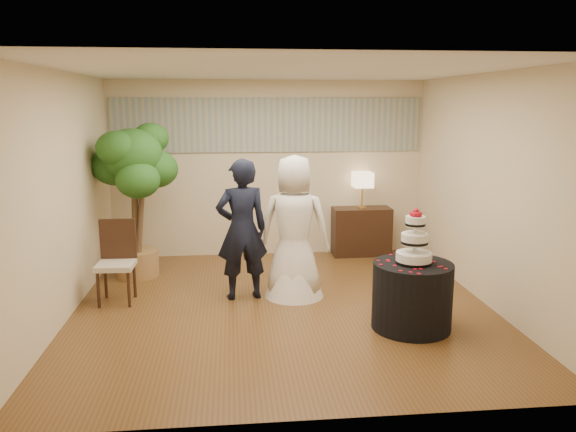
{
  "coord_description": "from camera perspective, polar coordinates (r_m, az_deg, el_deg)",
  "views": [
    {
      "loc": [
        -0.6,
        -6.45,
        2.44
      ],
      "look_at": [
        0.1,
        0.4,
        1.05
      ],
      "focal_mm": 35.0,
      "sensor_mm": 36.0,
      "label": 1
    }
  ],
  "objects": [
    {
      "name": "wall_left",
      "position": [
        6.81,
        -21.98,
        1.79
      ],
      "size": [
        0.06,
        5.0,
        2.8
      ],
      "primitive_type": "cube",
      "color": "beige",
      "rests_on": "ground"
    },
    {
      "name": "ceiling",
      "position": [
        6.49,
        -0.54,
        14.59
      ],
      "size": [
        5.0,
        5.0,
        0.0
      ],
      "primitive_type": "cube",
      "color": "white",
      "rests_on": "wall_back"
    },
    {
      "name": "mural_border",
      "position": [
        8.96,
        -2.01,
        9.22
      ],
      "size": [
        4.9,
        0.02,
        0.85
      ],
      "primitive_type": "cube",
      "color": "#969C8F",
      "rests_on": "wall_back"
    },
    {
      "name": "groom",
      "position": [
        7.02,
        -4.7,
        -1.39
      ],
      "size": [
        0.71,
        0.53,
        1.78
      ],
      "primitive_type": "imported",
      "rotation": [
        0.0,
        0.0,
        3.32
      ],
      "color": "black",
      "rests_on": "floor"
    },
    {
      "name": "wedding_cake",
      "position": [
        6.16,
        12.75,
        -2.01
      ],
      "size": [
        0.39,
        0.39,
        0.6
      ],
      "primitive_type": null,
      "color": "white",
      "rests_on": "cake_table"
    },
    {
      "name": "side_chair",
      "position": [
        7.24,
        -17.12,
        -4.56
      ],
      "size": [
        0.48,
        0.5,
        1.02
      ],
      "primitive_type": null,
      "rotation": [
        0.0,
        0.0,
        -0.03
      ],
      "color": "black",
      "rests_on": "floor"
    },
    {
      "name": "table_lamp",
      "position": [
        9.08,
        7.56,
        2.62
      ],
      "size": [
        0.3,
        0.3,
        0.58
      ],
      "primitive_type": null,
      "color": "beige",
      "rests_on": "console"
    },
    {
      "name": "floor",
      "position": [
        6.92,
        -0.49,
        -9.22
      ],
      "size": [
        5.0,
        5.0,
        0.0
      ],
      "primitive_type": "cube",
      "color": "brown",
      "rests_on": "ground"
    },
    {
      "name": "wall_back",
      "position": [
        9.03,
        -1.99,
        4.79
      ],
      "size": [
        5.0,
        0.06,
        2.8
      ],
      "primitive_type": "cube",
      "color": "beige",
      "rests_on": "ground"
    },
    {
      "name": "bride",
      "position": [
        7.07,
        0.64,
        -1.1
      ],
      "size": [
        1.04,
        0.95,
        1.82
      ],
      "primitive_type": "imported",
      "rotation": [
        0.0,
        0.0,
        2.9
      ],
      "color": "white",
      "rests_on": "floor"
    },
    {
      "name": "cake_table",
      "position": [
        6.34,
        12.49,
        -7.92
      ],
      "size": [
        1.13,
        1.13,
        0.74
      ],
      "primitive_type": "cylinder",
      "rotation": [
        0.0,
        0.0,
        -0.39
      ],
      "color": "black",
      "rests_on": "floor"
    },
    {
      "name": "wall_front",
      "position": [
        4.13,
        2.71,
        -3.17
      ],
      "size": [
        5.0,
        0.06,
        2.8
      ],
      "primitive_type": "cube",
      "color": "beige",
      "rests_on": "ground"
    },
    {
      "name": "ficus_tree",
      "position": [
        8.14,
        -15.33,
        1.58
      ],
      "size": [
        1.46,
        1.46,
        2.22
      ],
      "primitive_type": null,
      "rotation": [
        0.0,
        0.0,
        2.13
      ],
      "color": "#25591C",
      "rests_on": "floor"
    },
    {
      "name": "console",
      "position": [
        9.21,
        7.45,
        -1.56
      ],
      "size": [
        0.94,
        0.42,
        0.78
      ],
      "primitive_type": "cube",
      "rotation": [
        0.0,
        0.0,
        0.0
      ],
      "color": "black",
      "rests_on": "floor"
    },
    {
      "name": "wall_right",
      "position": [
        7.23,
        19.63,
        2.48
      ],
      "size": [
        0.06,
        5.0,
        2.8
      ],
      "primitive_type": "cube",
      "color": "beige",
      "rests_on": "ground"
    }
  ]
}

